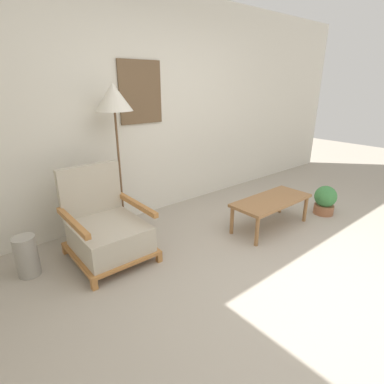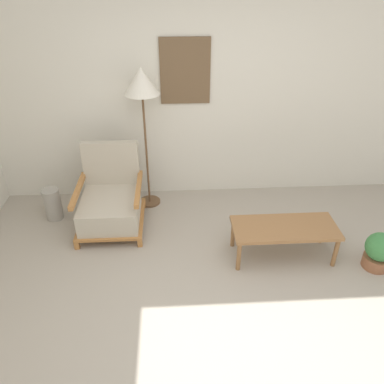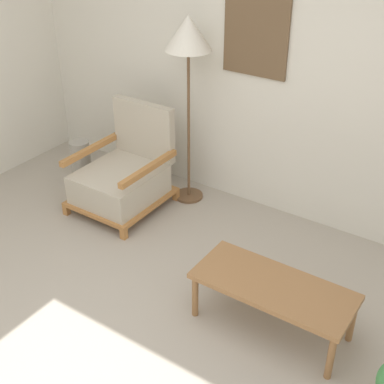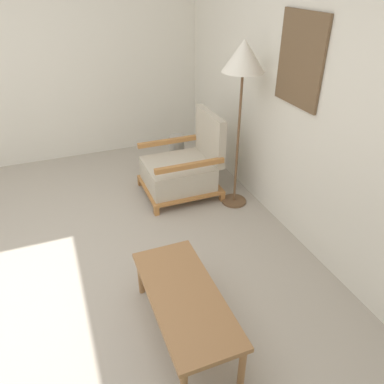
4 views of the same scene
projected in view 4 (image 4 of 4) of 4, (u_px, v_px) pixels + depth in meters
name	position (u px, v px, depth m)	size (l,w,h in m)	color
ground_plane	(40.00, 296.00, 2.89)	(14.00, 14.00, 0.00)	#A89E8E
wall_back	(316.00, 91.00, 2.92)	(8.00, 0.09, 2.70)	silver
wall_left	(52.00, 50.00, 4.36)	(0.06, 8.00, 2.70)	silver
armchair	(183.00, 168.00, 4.08)	(0.71, 0.79, 0.89)	#B2753D
floor_lamp	(243.00, 64.00, 3.30)	(0.39, 0.39, 1.66)	brown
coffee_table	(185.00, 299.00, 2.44)	(1.03, 0.44, 0.37)	olive
vase	(177.00, 150.00, 4.75)	(0.19, 0.19, 0.38)	#9E998E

